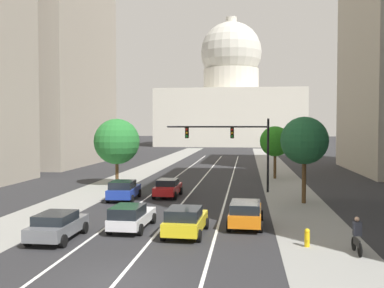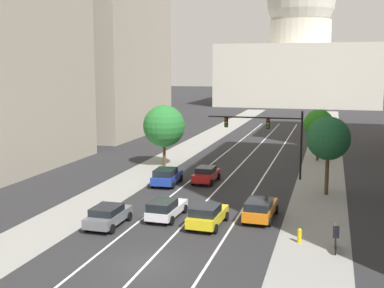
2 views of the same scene
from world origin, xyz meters
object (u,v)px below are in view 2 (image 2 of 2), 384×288
Objects in this scene: capitol_building at (299,57)px; car_orange at (260,208)px; car_white at (166,208)px; fire_hydrant at (300,235)px; car_yellow at (207,215)px; street_tree_mid_left at (164,126)px; car_red at (206,174)px; car_gray at (108,215)px; car_blue at (167,176)px; street_tree_far_right at (328,139)px; traffic_signal_mast at (270,130)px; cyclist at (336,237)px; street_tree_near_right at (319,124)px.

car_orange is at bearing -87.51° from capitol_building.
car_white is at bearing 106.47° from car_orange.
car_white is 9.70m from fire_hydrant.
capitol_building is 113.68m from car_yellow.
capitol_building is 94.90m from street_tree_mid_left.
car_red is (-1.61, -100.44, -12.62)m from capitol_building.
car_gray is 0.95× the size of car_blue.
capitol_building reaches higher than car_gray.
capitol_building is at bearing 0.81° from car_white.
capitol_building is 9.70× the size of car_blue.
car_gray is at bearing -92.41° from capitol_building.
car_gray is 21.12m from street_tree_mid_left.
car_gray is 0.64× the size of street_tree_far_right.
car_blue is 0.67× the size of street_tree_far_right.
car_red is at bearing 171.32° from street_tree_far_right.
car_blue is (-9.62, 8.11, 0.00)m from car_orange.
car_yellow is 0.47× the size of traffic_signal_mast.
capitol_building is 102.86m from street_tree_far_right.
traffic_signal_mast is 19.91m from cyclist.
street_tree_near_right reaches higher than cyclist.
cyclist is 27.94m from street_tree_mid_left.
street_tree_far_right is at bearing 1.43° from cyclist.
capitol_building reaches higher than fire_hydrant.
cyclist is at bearing -134.38° from car_blue.
car_blue is at bearing -128.47° from street_tree_near_right.
car_orange is 1.06× the size of car_white.
street_tree_far_right reaches higher than traffic_signal_mast.
traffic_signal_mast is (2.18, 16.09, 3.81)m from car_yellow.
car_yellow reaches higher than car_gray.
car_orange is 6.63m from car_white.
capitol_building is at bearing 0.31° from car_red.
street_tree_mid_left reaches higher than car_orange.
car_yellow is at bearing -164.42° from car_red.
cyclist is (2.11, -0.92, 0.39)m from fire_hydrant.
street_tree_far_right is at bearing 83.57° from fire_hydrant.
car_yellow is (-3.21, -2.47, -0.01)m from car_orange.
street_tree_near_right is (0.22, 28.26, 3.68)m from fire_hydrant.
car_gray is 19.29m from street_tree_far_right.
car_red is at bearing 34.60° from car_orange.
capitol_building is 4.67× the size of traffic_signal_mast.
car_red is 2.41× the size of cyclist.
car_blue is at bearing 122.56° from car_red.
car_orange is 5.13× the size of fire_hydrant.
street_tree_mid_left reaches higher than traffic_signal_mast.
fire_hydrant is at bearing -86.11° from capitol_building.
car_gray is at bearing 115.79° from car_orange.
street_tree_far_right reaches higher than car_red.
street_tree_mid_left reaches higher than cyclist.
street_tree_near_right is (12.82, 28.47, 3.38)m from car_gray.
street_tree_near_right is (9.61, 25.88, 3.38)m from car_white.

